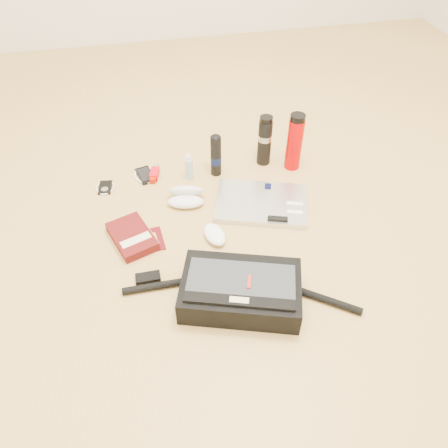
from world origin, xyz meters
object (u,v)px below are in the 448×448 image
at_px(laptop, 262,203).
at_px(thermos_red, 295,142).
at_px(thermos_black, 265,140).
at_px(messenger_bag, 240,290).
at_px(book, 132,236).

xyz_separation_m(laptop, thermos_red, (0.21, 0.23, 0.12)).
height_order(laptop, thermos_red, thermos_red).
bearing_deg(thermos_black, messenger_bag, -111.71).
bearing_deg(thermos_red, laptop, -131.92).
bearing_deg(laptop, messenger_bag, -96.16).
height_order(book, thermos_red, thermos_red).
height_order(laptop, thermos_black, thermos_black).
relative_size(messenger_bag, book, 3.20).
height_order(messenger_bag, book, messenger_bag).
bearing_deg(thermos_black, thermos_red, -26.87).
xyz_separation_m(thermos_black, thermos_red, (0.12, -0.06, 0.01)).
height_order(book, thermos_black, thermos_black).
bearing_deg(messenger_bag, book, 151.21).
bearing_deg(book, thermos_black, 11.47).
height_order(messenger_bag, thermos_black, thermos_black).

